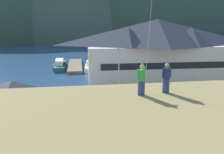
% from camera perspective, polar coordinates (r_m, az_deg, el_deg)
% --- Properties ---
extents(ground_plane, '(600.00, 600.00, 0.00)m').
position_cam_1_polar(ground_plane, '(23.90, 0.56, -15.13)').
color(ground_plane, '#66604C').
extents(parking_lot_pad, '(40.00, 20.00, 0.10)m').
position_cam_1_polar(parking_lot_pad, '(28.30, -0.96, -10.10)').
color(parking_lot_pad, gray).
rests_on(parking_lot_pad, ground).
extents(bay_water, '(360.00, 84.00, 0.03)m').
position_cam_1_polar(bay_water, '(81.49, -5.71, 6.00)').
color(bay_water, navy).
rests_on(bay_water, ground).
extents(far_hill_east_peak, '(81.30, 68.76, 69.75)m').
position_cam_1_polar(far_hill_east_peak, '(138.85, -22.03, 8.47)').
color(far_hill_east_peak, '#334733').
rests_on(far_hill_east_peak, ground).
extents(far_hill_center_saddle, '(81.72, 64.00, 70.20)m').
position_cam_1_polar(far_hill_center_saddle, '(130.50, -7.49, 9.06)').
color(far_hill_center_saddle, '#42513D').
rests_on(far_hill_center_saddle, ground).
extents(far_hill_far_shoulder, '(101.09, 73.54, 84.99)m').
position_cam_1_polar(far_hill_far_shoulder, '(137.34, 9.98, 9.23)').
color(far_hill_far_shoulder, '#334733').
rests_on(far_hill_far_shoulder, ground).
extents(harbor_lodge, '(27.42, 12.03, 11.39)m').
position_cam_1_polar(harbor_lodge, '(45.11, 10.78, 6.84)').
color(harbor_lodge, beige).
rests_on(harbor_lodge, ground).
extents(storage_shed_near_lot, '(7.40, 5.14, 5.15)m').
position_cam_1_polar(storage_shed_near_lot, '(28.08, -22.61, -5.70)').
color(storage_shed_near_lot, '#756B5B').
rests_on(storage_shed_near_lot, ground).
extents(wharf_dock, '(3.20, 15.33, 0.70)m').
position_cam_1_polar(wharf_dock, '(57.42, -8.90, 2.72)').
color(wharf_dock, '#70604C').
rests_on(wharf_dock, ground).
extents(moored_boat_wharfside, '(2.46, 7.22, 2.16)m').
position_cam_1_polar(moored_boat_wharfside, '(55.43, -12.55, 2.52)').
color(moored_boat_wharfside, '#23564C').
rests_on(moored_boat_wharfside, ground).
extents(moored_boat_outer_mooring, '(2.93, 7.50, 2.16)m').
position_cam_1_polar(moored_boat_outer_mooring, '(54.06, -5.23, 2.51)').
color(moored_boat_outer_mooring, silver).
rests_on(moored_boat_outer_mooring, ground).
extents(moored_boat_inner_slip, '(2.60, 7.92, 2.16)m').
position_cam_1_polar(moored_boat_inner_slip, '(57.88, -12.50, 3.02)').
color(moored_boat_inner_slip, '#23564C').
rests_on(moored_boat_inner_slip, ground).
extents(parked_car_lone_by_shed, '(4.26, 2.17, 1.82)m').
position_cam_1_polar(parked_car_lone_by_shed, '(29.54, -6.62, -6.97)').
color(parked_car_lone_by_shed, red).
rests_on(parked_car_lone_by_shed, parking_lot_pad).
extents(parked_car_mid_row_center, '(4.23, 2.12, 1.82)m').
position_cam_1_polar(parked_car_mid_row_center, '(33.80, 21.28, -5.12)').
color(parked_car_mid_row_center, '#9EA3A8').
rests_on(parked_car_mid_row_center, parking_lot_pad).
extents(parked_car_mid_row_near, '(4.31, 2.27, 1.82)m').
position_cam_1_polar(parked_car_mid_row_near, '(24.38, -6.24, -11.77)').
color(parked_car_mid_row_near, navy).
rests_on(parked_car_mid_row_near, parking_lot_pad).
extents(parked_car_back_row_left, '(4.20, 2.06, 1.82)m').
position_cam_1_polar(parked_car_back_row_left, '(29.75, 10.93, -6.99)').
color(parked_car_back_row_left, slate).
rests_on(parked_car_back_row_left, parking_lot_pad).
extents(parked_car_corner_spot, '(4.33, 2.32, 1.82)m').
position_cam_1_polar(parked_car_corner_spot, '(24.09, 8.74, -12.19)').
color(parked_car_corner_spot, silver).
rests_on(parked_car_corner_spot, parking_lot_pad).
extents(parking_light_pole, '(0.24, 0.78, 7.52)m').
position_cam_1_polar(parking_light_pole, '(32.42, 1.63, 1.23)').
color(parking_light_pole, '#ADADB2').
rests_on(parking_light_pole, parking_lot_pad).
extents(person_kite_flyer, '(0.52, 0.69, 1.86)m').
position_cam_1_polar(person_kite_flyer, '(13.13, 7.16, -0.40)').
color(person_kite_flyer, '#384770').
rests_on(person_kite_flyer, grassy_hill_foreground).
extents(person_companion, '(0.55, 0.40, 1.74)m').
position_cam_1_polar(person_companion, '(13.80, 13.05, -0.01)').
color(person_companion, '#384770').
rests_on(person_companion, grassy_hill_foreground).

